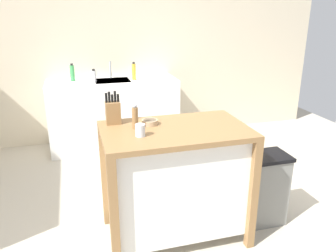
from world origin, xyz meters
name	(u,v)px	position (x,y,z in m)	size (l,w,h in m)	color
ground_plane	(159,237)	(0.00, 0.00, 0.00)	(7.00, 7.00, 0.00)	#BCB29E
wall_back	(113,45)	(0.00, 2.43, 1.30)	(6.00, 0.10, 2.60)	beige
kitchen_island	(175,178)	(0.14, 0.02, 0.52)	(1.10, 0.68, 0.93)	olive
knife_block	(113,112)	(-0.29, 0.25, 1.02)	(0.11, 0.09, 0.25)	olive
bowl_ceramic_wide	(150,122)	(-0.03, 0.15, 0.95)	(0.12, 0.12, 0.04)	tan
drinking_cup	(140,130)	(-0.15, -0.08, 0.97)	(0.07, 0.07, 0.09)	silver
pepper_grinder	(135,117)	(-0.15, 0.09, 1.02)	(0.04, 0.04, 0.19)	olive
trash_bin	(264,188)	(0.92, -0.01, 0.32)	(0.36, 0.28, 0.63)	slate
sink_counter	(114,113)	(-0.08, 2.08, 0.45)	(1.65, 0.60, 0.90)	white
sink_faucet	(110,70)	(-0.08, 2.22, 1.01)	(0.02, 0.02, 0.22)	#B7BCC1
bottle_hand_soap	(72,73)	(-0.56, 2.16, 1.00)	(0.06, 0.06, 0.22)	green
bottle_spray_cleaner	(94,76)	(-0.31, 2.00, 0.98)	(0.06, 0.06, 0.17)	white
bottle_dish_soap	(134,72)	(0.19, 2.02, 1.01)	(0.05, 0.05, 0.23)	yellow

